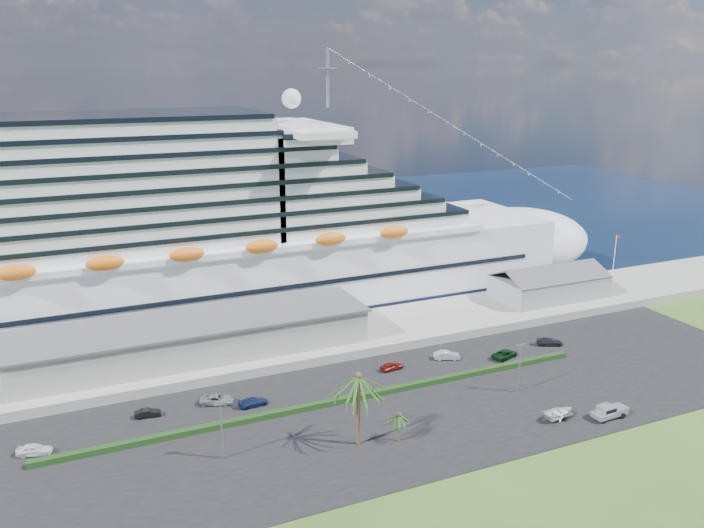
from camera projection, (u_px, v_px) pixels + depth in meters
name	position (u px, v px, depth m)	size (l,w,h in m)	color
ground	(436.00, 443.00, 95.41)	(420.00, 420.00, 0.00)	#33541C
asphalt_lot	(399.00, 408.00, 105.05)	(140.00, 38.00, 0.12)	black
wharf	(328.00, 337.00, 130.29)	(240.00, 20.00, 1.80)	gray
water	(218.00, 237.00, 209.57)	(420.00, 160.00, 0.02)	black
cruise_ship	(184.00, 239.00, 138.59)	(191.00, 38.00, 54.00)	silver
terminal_building	(195.00, 337.00, 119.44)	(61.00, 15.00, 6.30)	gray
port_shed	(549.00, 285.00, 149.48)	(24.00, 12.31, 7.37)	gray
flagpole	(614.00, 259.00, 155.40)	(1.08, 0.16, 12.00)	silver
hedge	(338.00, 401.00, 106.20)	(88.00, 1.10, 0.90)	black
lamp_post_left	(221.00, 423.00, 90.08)	(1.60, 0.35, 8.27)	gray
lamp_post_right	(520.00, 362.00, 108.70)	(1.60, 0.35, 8.27)	gray
palm_tall	(358.00, 384.00, 92.47)	(8.82, 8.82, 11.13)	#47301E
palm_short	(399.00, 418.00, 94.84)	(3.53, 3.53, 4.56)	#47301E
parked_car_0	(34.00, 450.00, 92.18)	(1.83, 4.55, 1.55)	white
parked_car_1	(148.00, 413.00, 102.14)	(1.34, 3.84, 1.27)	black
parked_car_2	(217.00, 399.00, 106.07)	(2.41, 5.24, 1.46)	gray
parked_car_3	(253.00, 402.00, 105.42)	(1.89, 4.64, 1.35)	navy
parked_car_4	(392.00, 366.00, 117.88)	(1.65, 4.11, 1.40)	maroon
parked_car_5	(447.00, 355.00, 122.12)	(1.62, 4.64, 1.53)	#B3B6BA
parked_car_6	(505.00, 354.00, 122.74)	(2.42, 5.25, 1.46)	black
parked_car_7	(550.00, 342.00, 128.25)	(1.98, 4.87, 1.41)	black
pickup_truck	(609.00, 411.00, 101.74)	(5.81, 2.38, 2.02)	black
boat_trailer	(559.00, 412.00, 101.38)	(5.87, 4.13, 1.65)	gray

